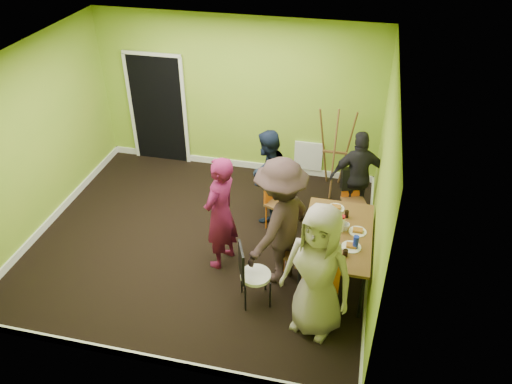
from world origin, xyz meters
TOP-DOWN VIEW (x-y plane):
  - ground at (0.00, 0.00)m, footprint 5.00×5.00m
  - room_walls at (-0.02, 0.04)m, footprint 5.04×4.54m
  - dining_table at (2.02, -0.32)m, footprint 0.90×1.50m
  - chair_left_far at (1.03, 0.63)m, footprint 0.52×0.52m
  - chair_left_near at (1.46, -0.44)m, footprint 0.42×0.41m
  - chair_back_end at (2.15, 1.08)m, footprint 0.49×0.53m
  - chair_front_end at (1.92, -1.06)m, footprint 0.49×0.49m
  - chair_bentwood at (1.01, -1.03)m, footprint 0.47×0.46m
  - easel at (1.78, 1.85)m, footprint 0.62×0.59m
  - plate_near_left at (1.83, 0.09)m, footprint 0.27×0.27m
  - plate_near_right at (1.81, -0.68)m, footprint 0.25×0.25m
  - plate_far_back at (1.95, 0.23)m, footprint 0.24×0.24m
  - plate_far_front at (2.00, -0.90)m, footprint 0.21×0.21m
  - plate_wall_back at (2.27, -0.23)m, footprint 0.24×0.24m
  - plate_wall_front at (2.21, -0.56)m, footprint 0.25×0.25m
  - thermos at (2.06, -0.25)m, footprint 0.07×0.07m
  - blue_bottle at (2.26, -0.57)m, footprint 0.07×0.07m
  - orange_bottle at (1.99, -0.11)m, footprint 0.04×0.04m
  - glass_mid at (1.82, -0.08)m, footprint 0.07×0.07m
  - glass_back at (2.10, 0.07)m, footprint 0.06×0.06m
  - glass_front at (2.15, -0.75)m, footprint 0.07×0.07m
  - cup_a at (1.80, -0.44)m, footprint 0.13×0.13m
  - cup_b at (2.11, -0.22)m, footprint 0.11×0.11m
  - person_standing at (0.43, -0.38)m, footprint 0.58×0.72m
  - person_left_far at (0.83, 0.82)m, footprint 0.70×0.84m
  - person_left_near at (1.28, -0.50)m, footprint 1.11×1.38m
  - person_back_end at (2.21, 1.16)m, footprint 0.95×0.59m
  - person_front_end at (1.87, -1.26)m, footprint 1.02×0.83m

SIDE VIEW (x-z plane):
  - ground at x=0.00m, z-range 0.00..0.00m
  - chair_bentwood at x=1.01m, z-range 0.05..0.96m
  - chair_front_end at x=1.92m, z-range 0.06..0.96m
  - chair_left_far at x=1.03m, z-range 0.06..1.03m
  - chair_left_near at x=1.46m, z-range 0.06..1.03m
  - chair_back_end at x=2.15m, z-range 0.19..1.09m
  - dining_table at x=2.02m, z-range 0.32..1.07m
  - plate_near_left at x=1.83m, z-range 0.75..0.76m
  - plate_near_right at x=1.81m, z-range 0.75..0.76m
  - plate_far_back at x=1.95m, z-range 0.75..0.76m
  - plate_far_front at x=2.00m, z-range 0.75..0.76m
  - plate_wall_back at x=2.27m, z-range 0.75..0.76m
  - plate_wall_front at x=2.21m, z-range 0.75..0.76m
  - person_back_end at x=2.21m, z-range 0.00..1.51m
  - person_left_far at x=0.83m, z-range 0.00..1.52m
  - easel at x=1.78m, z-range -0.01..1.55m
  - orange_bottle at x=1.99m, z-range 0.75..0.84m
  - glass_front at x=2.15m, z-range 0.75..0.84m
  - glass_mid at x=1.82m, z-range 0.75..0.84m
  - cup_b at x=2.11m, z-range 0.75..0.85m
  - glass_back at x=2.10m, z-range 0.75..0.85m
  - cup_a at x=1.80m, z-range 0.75..0.85m
  - blue_bottle at x=2.26m, z-range 0.75..0.94m
  - person_standing at x=0.43m, z-range 0.00..1.71m
  - thermos at x=2.06m, z-range 0.75..0.96m
  - person_front_end at x=1.87m, z-range 0.00..1.80m
  - person_left_near at x=1.28m, z-range 0.00..1.86m
  - room_walls at x=-0.02m, z-range -0.42..2.40m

